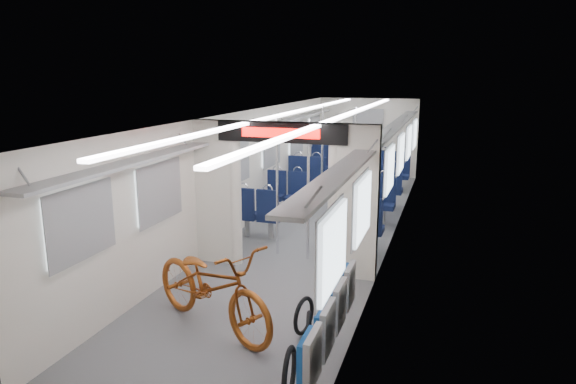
% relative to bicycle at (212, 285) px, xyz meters
% --- Properties ---
extents(carriage, '(12.00, 12.02, 2.31)m').
position_rel_bicycle_xyz_m(carriage, '(0.19, 3.85, 0.95)').
color(carriage, '#515456').
rests_on(carriage, ground).
extents(bicycle, '(2.20, 1.60, 1.10)m').
position_rel_bicycle_xyz_m(bicycle, '(0.00, 0.00, 0.00)').
color(bicycle, '#8B4214').
rests_on(bicycle, ground).
extents(flip_bench, '(0.12, 2.09, 0.50)m').
position_rel_bicycle_xyz_m(flip_bench, '(1.54, -0.41, 0.03)').
color(flip_bench, gray).
rests_on(flip_bench, carriage).
extents(bike_hoop_a, '(0.10, 0.52, 0.52)m').
position_rel_bicycle_xyz_m(bike_hoop_a, '(1.29, -1.03, -0.32)').
color(bike_hoop_a, black).
rests_on(bike_hoop_a, ground).
extents(bike_hoop_b, '(0.16, 0.49, 0.49)m').
position_rel_bicycle_xyz_m(bike_hoop_b, '(1.25, -0.21, -0.33)').
color(bike_hoop_b, black).
rests_on(bike_hoop_b, ground).
extents(bike_hoop_c, '(0.14, 0.46, 0.46)m').
position_rel_bicycle_xyz_m(bike_hoop_c, '(1.08, 0.20, -0.35)').
color(bike_hoop_c, black).
rests_on(bike_hoop_c, ground).
extents(seat_bay_near_left, '(0.89, 1.96, 1.06)m').
position_rel_bicycle_xyz_m(seat_bay_near_left, '(-0.75, 4.27, -0.02)').
color(seat_bay_near_left, black).
rests_on(seat_bay_near_left, ground).
extents(seat_bay_near_right, '(0.92, 2.11, 1.11)m').
position_rel_bicycle_xyz_m(seat_bay_near_right, '(1.12, 4.14, -0.00)').
color(seat_bay_near_right, black).
rests_on(seat_bay_near_right, ground).
extents(seat_bay_far_left, '(0.95, 2.24, 1.15)m').
position_rel_bicycle_xyz_m(seat_bay_far_left, '(-0.75, 7.87, 0.01)').
color(seat_bay_far_left, black).
rests_on(seat_bay_far_left, ground).
extents(seat_bay_far_right, '(0.94, 2.22, 1.14)m').
position_rel_bicycle_xyz_m(seat_bay_far_right, '(1.12, 7.31, 0.01)').
color(seat_bay_far_right, black).
rests_on(seat_bay_far_right, ground).
extents(stanchion_near_left, '(0.04, 0.04, 2.30)m').
position_rel_bicycle_xyz_m(stanchion_near_left, '(-0.12, 2.72, 0.60)').
color(stanchion_near_left, silver).
rests_on(stanchion_near_left, ground).
extents(stanchion_near_right, '(0.04, 0.04, 2.30)m').
position_rel_bicycle_xyz_m(stanchion_near_right, '(0.44, 2.64, 0.60)').
color(stanchion_near_right, silver).
rests_on(stanchion_near_right, ground).
extents(stanchion_far_left, '(0.04, 0.04, 2.30)m').
position_rel_bicycle_xyz_m(stanchion_far_left, '(-0.20, 6.08, 0.60)').
color(stanchion_far_left, silver).
rests_on(stanchion_far_left, ground).
extents(stanchion_far_right, '(0.04, 0.04, 2.30)m').
position_rel_bicycle_xyz_m(stanchion_far_right, '(0.59, 5.85, 0.60)').
color(stanchion_far_right, silver).
rests_on(stanchion_far_right, ground).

